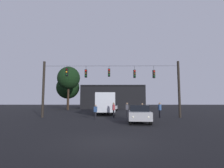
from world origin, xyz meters
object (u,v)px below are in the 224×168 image
pedestrian_crossing_right (95,111)px  tree_behind_building (68,87)px  pedestrian_crossing_left (114,109)px  pedestrian_crossing_center (127,109)px  pedestrian_trailing (142,109)px  tree_left_silhouette (69,78)px  pedestrian_near_bus (160,109)px  car_far_left (113,107)px  car_near_right (139,113)px  city_bus (105,101)px

pedestrian_crossing_right → tree_behind_building: size_ratio=0.17×
pedestrian_crossing_left → pedestrian_crossing_center: 1.83m
pedestrian_crossing_left → pedestrian_trailing: (3.34, 0.04, -0.05)m
pedestrian_crossing_center → tree_behind_building: (-14.29, 27.23, 4.83)m
pedestrian_crossing_left → tree_left_silhouette: 22.97m
pedestrian_near_bus → tree_behind_building: (-17.98, 28.17, 4.82)m
pedestrian_crossing_right → pedestrian_near_bus: pedestrian_near_bus is taller
pedestrian_crossing_left → pedestrian_trailing: bearing=0.7°
car_far_left → car_near_right: bearing=-84.2°
pedestrian_trailing → tree_behind_building: size_ratio=0.18×
pedestrian_trailing → tree_behind_building: 32.62m
pedestrian_near_bus → pedestrian_crossing_right: bearing=-164.5°
car_far_left → tree_behind_building: 17.03m
car_far_left → tree_behind_building: bearing=140.6°
pedestrian_trailing → tree_behind_building: (-16.00, 28.01, 4.87)m
car_far_left → pedestrian_trailing: (3.42, -17.68, 0.14)m
city_bus → pedestrian_crossing_right: bearing=-93.6°
car_near_right → pedestrian_crossing_right: 5.06m
city_bus → tree_behind_building: size_ratio=1.24×
pedestrian_crossing_center → tree_left_silhouette: tree_left_silhouette is taller
city_bus → pedestrian_near_bus: bearing=-45.7°
pedestrian_crossing_right → pedestrian_near_bus: size_ratio=0.88×
car_near_right → pedestrian_crossing_center: bearing=96.0°
car_far_left → pedestrian_near_bus: 18.64m
city_bus → pedestrian_crossing_right: city_bus is taller
pedestrian_trailing → tree_behind_building: tree_behind_building is taller
city_bus → car_far_left: bearing=83.5°
pedestrian_crossing_left → pedestrian_crossing_right: (-1.89, -2.12, -0.13)m
pedestrian_crossing_center → pedestrian_crossing_right: size_ratio=1.13×
pedestrian_crossing_center → city_bus: bearing=116.8°
car_far_left → city_bus: bearing=-96.5°
tree_behind_building → car_near_right: bearing=-65.8°
city_bus → tree_left_silhouette: (-8.98, 12.82, 5.39)m
city_bus → pedestrian_trailing: bearing=-55.0°
city_bus → pedestrian_trailing: city_bus is taller
pedestrian_crossing_left → tree_behind_building: bearing=114.3°
pedestrian_near_bus → pedestrian_trailing: bearing=175.4°
car_far_left → pedestrian_crossing_center: size_ratio=2.58×
pedestrian_crossing_left → pedestrian_near_bus: size_ratio=1.00×
car_near_right → pedestrian_near_bus: bearing=57.9°
car_near_right → car_far_left: (-2.32, 22.76, 0.00)m
pedestrian_near_bus → pedestrian_trailing: 1.99m
tree_left_silhouette → pedestrian_crossing_left: bearing=-62.2°
pedestrian_crossing_center → tree_left_silhouette: bearing=122.6°
pedestrian_crossing_right → car_near_right: bearing=-35.1°
pedestrian_crossing_center → pedestrian_near_bus: pedestrian_near_bus is taller
pedestrian_crossing_left → car_far_left: bearing=90.2°
car_far_left → pedestrian_crossing_center: (1.71, -16.91, 0.18)m
tree_left_silhouette → tree_behind_building: size_ratio=1.10×
tree_left_silhouette → city_bus: bearing=-55.0°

